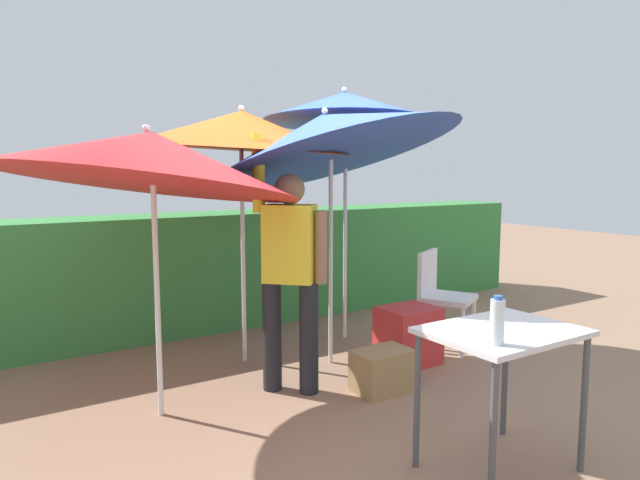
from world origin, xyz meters
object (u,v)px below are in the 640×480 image
crate_cardboard (383,370)px  bottle_water (497,321)px  umbrella_navy (345,107)px  folding_table (502,347)px  umbrella_rainbow (150,158)px  umbrella_yellow (328,136)px  person_vendor (290,266)px  cooler_box (408,335)px  umbrella_orange (241,131)px  chair_plastic (440,293)px

crate_cardboard → bottle_water: size_ratio=1.75×
umbrella_navy → folding_table: 2.99m
umbrella_rainbow → folding_table: 2.40m
umbrella_yellow → crate_cardboard: bearing=-88.2°
person_vendor → bottle_water: size_ratio=7.83×
umbrella_rainbow → bottle_water: size_ratio=8.58×
folding_table → bottle_water: 0.36m
umbrella_yellow → crate_cardboard: umbrella_yellow is taller
cooler_box → umbrella_navy: bearing=91.8°
umbrella_yellow → folding_table: umbrella_yellow is taller
umbrella_rainbow → umbrella_navy: 2.25m
cooler_box → bottle_water: bearing=-119.6°
umbrella_rainbow → folding_table: size_ratio=2.57×
person_vendor → folding_table: person_vendor is taller
umbrella_orange → chair_plastic: umbrella_orange is taller
umbrella_navy → chair_plastic: umbrella_navy is taller
umbrella_rainbow → chair_plastic: 2.88m
umbrella_navy → person_vendor: 1.92m
umbrella_orange → person_vendor: umbrella_orange is taller
person_vendor → folding_table: 1.64m
umbrella_navy → cooler_box: size_ratio=5.02×
bottle_water → umbrella_rainbow: bearing=120.4°
umbrella_orange → bottle_water: size_ratio=9.08×
umbrella_yellow → person_vendor: umbrella_yellow is taller
umbrella_rainbow → chair_plastic: size_ratio=2.31×
umbrella_navy → person_vendor: (-1.11, -0.90, -1.27)m
umbrella_rainbow → person_vendor: bearing=-8.0°
umbrella_navy → chair_plastic: (0.57, -0.72, -1.70)m
person_vendor → bottle_water: 1.75m
umbrella_rainbow → umbrella_navy: size_ratio=0.85×
umbrella_navy → umbrella_orange: bearing=-175.3°
chair_plastic → bottle_water: bottle_water is taller
chair_plastic → bottle_water: (-1.53, -1.91, 0.39)m
umbrella_yellow → bottle_water: umbrella_yellow is taller
chair_plastic → folding_table: bearing=-126.3°
chair_plastic → bottle_water: 2.48m
bottle_water → umbrella_orange: bearing=93.2°
umbrella_rainbow → person_vendor: (0.94, -0.13, -0.76)m
person_vendor → umbrella_orange: bearing=89.1°
umbrella_rainbow → umbrella_orange: bearing=35.2°
umbrella_rainbow → umbrella_navy: bearing=20.4°
chair_plastic → folding_table: chair_plastic is taller
umbrella_yellow → folding_table: 2.26m
crate_cardboard → bottle_water: bottle_water is taller
umbrella_rainbow → umbrella_yellow: 1.52m
bottle_water → umbrella_yellow: bearing=79.2°
person_vendor → folding_table: bearing=-75.7°
umbrella_orange → chair_plastic: size_ratio=2.45×
umbrella_rainbow → bottle_water: (1.10, -1.87, -0.80)m
person_vendor → crate_cardboard: (0.57, -0.37, -0.78)m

